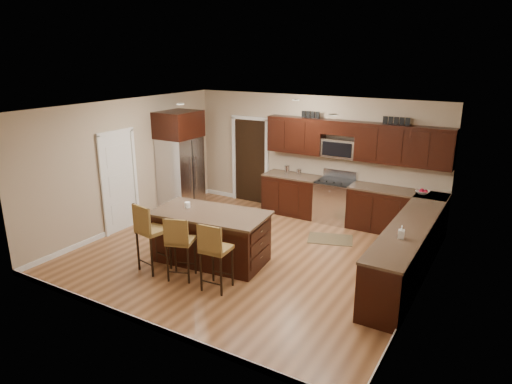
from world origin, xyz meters
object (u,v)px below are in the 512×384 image
Objects in this scene: refrigerator at (180,161)px; stool_left at (149,230)px; island at (211,238)px; range at (334,201)px; stool_right at (214,249)px; stool_mid at (179,241)px.

stool_left is at bearing -60.45° from refrigerator.
refrigerator reaches higher than island.
range is 4.28m from stool_left.
island is 1.11m from stool_left.
stool_left reaches higher than range.
range is at bearing 20.20° from refrigerator.
refrigerator is (-2.84, 2.66, 0.51)m from stool_right.
stool_right is (1.33, 0.00, -0.05)m from stool_left.
island is at bearing 69.55° from stool_mid.
stool_left reaches higher than stool_mid.
island is at bearing 63.45° from stool_left.
stool_mid reaches higher than island.
stool_mid is 0.70m from stool_right.
stool_right reaches higher than island.
stool_left is at bearing -133.57° from island.
stool_mid is (-0.01, -0.84, 0.25)m from island.
stool_left is 1.33m from stool_right.
stool_left is 0.64m from stool_mid.
stool_mid is at bearing -51.07° from refrigerator.
refrigerator is at bearing 130.22° from stool_left.
refrigerator is (-1.51, 2.66, 0.46)m from stool_left.
stool_right is at bearing -57.39° from island.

